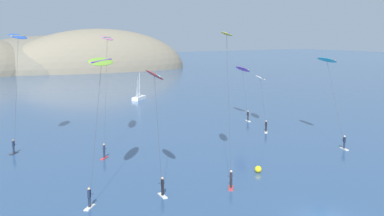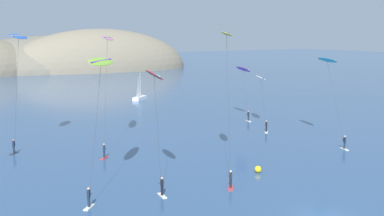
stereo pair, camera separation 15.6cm
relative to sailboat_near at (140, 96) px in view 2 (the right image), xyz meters
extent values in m
ellipsoid|color=#7A705B|center=(24.13, 83.81, -0.64)|extent=(73.09, 30.51, 31.79)
ellipsoid|color=#6B6656|center=(11.13, 97.63, -0.64)|extent=(84.77, 52.94, 26.78)
cube|color=white|center=(-0.23, -0.20, -0.29)|extent=(4.54, 4.21, 0.70)
cone|color=white|center=(1.58, 1.38, -0.29)|extent=(2.06, 1.92, 0.67)
cylinder|color=#B2B2B7|center=(0.00, 0.00, 2.56)|extent=(0.12, 0.12, 5.00)
pyramid|color=white|center=(-0.68, -0.60, 2.38)|extent=(1.41, 1.24, 4.25)
cylinder|color=#A5A5AD|center=(-0.68, -0.60, 0.31)|extent=(1.41, 1.24, 0.08)
cube|color=silver|center=(-0.13, -41.03, -0.60)|extent=(1.27, 1.41, 0.08)
cylinder|color=black|center=(-0.13, -41.03, -0.16)|extent=(0.22, 0.22, 0.80)
cube|color=black|center=(-0.13, -41.03, 0.54)|extent=(0.35, 0.39, 0.60)
sphere|color=tan|center=(-0.13, -41.03, 0.96)|extent=(0.22, 0.22, 0.22)
cylinder|color=black|center=(0.05, -40.73, 0.42)|extent=(0.49, 0.31, 0.04)
ellipsoid|color=white|center=(2.72, -36.21, 6.71)|extent=(3.78, 5.15, 0.68)
cylinder|color=black|center=(2.72, -36.21, 6.76)|extent=(2.65, 4.34, 0.16)
cylinder|color=#333338|center=(1.38, -38.47, 3.51)|extent=(2.70, 4.55, 6.20)
cube|color=silver|center=(-25.96, -57.18, -0.60)|extent=(0.63, 1.54, 0.08)
cylinder|color=black|center=(-25.96, -57.18, -0.16)|extent=(0.22, 0.22, 0.80)
cube|color=black|center=(-25.96, -57.18, 0.54)|extent=(0.29, 0.38, 0.60)
sphere|color=tan|center=(-25.96, -57.18, 0.96)|extent=(0.22, 0.22, 0.22)
cylinder|color=black|center=(-25.86, -56.84, 0.42)|extent=(0.54, 0.19, 0.04)
ellipsoid|color=red|center=(-25.15, -54.40, 9.69)|extent=(2.65, 4.93, 0.98)
cylinder|color=#23D6DB|center=(-25.15, -54.40, 9.74)|extent=(1.41, 4.36, 0.16)
cylinder|color=#333338|center=(-25.51, -55.62, 5.00)|extent=(0.74, 2.47, 9.18)
cube|color=silver|center=(-32.34, -56.50, -0.60)|extent=(1.32, 1.36, 0.08)
cylinder|color=#192338|center=(-32.34, -56.50, -0.16)|extent=(0.22, 0.22, 0.80)
cube|color=#192338|center=(-32.34, -56.50, 0.54)|extent=(0.37, 0.39, 0.60)
sphere|color=tan|center=(-32.34, -56.50, 0.96)|extent=(0.22, 0.22, 0.22)
cylinder|color=black|center=(-32.13, -56.23, 0.42)|extent=(0.46, 0.37, 0.04)
ellipsoid|color=#8CD12D|center=(-29.57, -53.01, 10.94)|extent=(4.89, 5.69, 0.78)
cylinder|color=#722DD1|center=(-29.57, -53.01, 10.99)|extent=(3.83, 4.76, 0.16)
cylinder|color=#333338|center=(-30.85, -54.62, 5.63)|extent=(2.59, 3.24, 10.43)
cube|color=#2D2D33|center=(-33.53, -34.66, -0.60)|extent=(1.29, 1.39, 0.08)
cylinder|color=#192338|center=(-33.53, -34.66, -0.16)|extent=(0.22, 0.22, 0.80)
cube|color=#192338|center=(-33.53, -34.66, 0.54)|extent=(0.36, 0.39, 0.60)
sphere|color=#9E7051|center=(-33.53, -34.66, 0.96)|extent=(0.22, 0.22, 0.22)
cylinder|color=black|center=(-33.33, -34.37, 0.42)|extent=(0.48, 0.34, 0.04)
ellipsoid|color=blue|center=(-31.69, -31.93, 13.00)|extent=(3.80, 4.60, 0.80)
cylinder|color=gold|center=(-31.69, -31.93, 13.05)|extent=(2.52, 3.64, 0.16)
cylinder|color=#333338|center=(-32.51, -33.15, 6.66)|extent=(1.67, 2.48, 12.49)
cube|color=red|center=(-25.34, -42.40, -0.60)|extent=(1.35, 1.33, 0.08)
cylinder|color=#192338|center=(-25.34, -42.40, -0.16)|extent=(0.22, 0.22, 0.80)
cube|color=#192338|center=(-25.34, -42.40, 0.54)|extent=(0.34, 0.39, 0.60)
sphere|color=tan|center=(-25.34, -42.40, 0.96)|extent=(0.22, 0.22, 0.22)
cylinder|color=black|center=(-25.17, -42.10, 0.42)|extent=(0.50, 0.31, 0.04)
ellipsoid|color=pink|center=(-22.70, -37.78, 12.81)|extent=(4.25, 6.06, 0.70)
cylinder|color=#14895B|center=(-22.70, -37.78, 12.86)|extent=(3.08, 5.21, 0.16)
cylinder|color=#333338|center=(-23.93, -39.94, 6.56)|extent=(2.50, 4.34, 12.30)
cube|color=silver|center=(3.28, -32.72, -0.60)|extent=(0.83, 1.55, 0.08)
cylinder|color=black|center=(3.28, -32.72, -0.16)|extent=(0.22, 0.22, 0.80)
cube|color=black|center=(3.28, -32.72, 0.54)|extent=(0.29, 0.38, 0.60)
sphere|color=tan|center=(3.28, -32.72, 0.96)|extent=(0.22, 0.22, 0.22)
cylinder|color=black|center=(3.38, -32.38, 0.42)|extent=(0.54, 0.19, 0.04)
ellipsoid|color=purple|center=(4.02, -30.17, 7.58)|extent=(2.76, 5.43, 0.95)
cylinder|color=#7ACC42|center=(4.02, -30.17, 7.63)|extent=(1.56, 4.84, 0.16)
cylinder|color=#333338|center=(3.70, -31.27, 3.95)|extent=(0.68, 2.24, 7.07)
cube|color=silver|center=(1.13, -54.00, -0.60)|extent=(0.88, 1.55, 0.08)
cylinder|color=#192338|center=(1.13, -54.00, -0.16)|extent=(0.22, 0.22, 0.80)
cube|color=#192338|center=(1.13, -54.00, 0.54)|extent=(0.31, 0.39, 0.60)
sphere|color=beige|center=(1.13, -54.00, 0.96)|extent=(0.22, 0.22, 0.22)
cylinder|color=black|center=(1.25, -53.67, 0.42)|extent=(0.53, 0.23, 0.04)
ellipsoid|color=#23B2C6|center=(3.08, -48.91, 9.95)|extent=(2.90, 4.99, 0.79)
cylinder|color=#DB4C38|center=(3.08, -48.91, 10.00)|extent=(1.80, 4.38, 0.16)
cylinder|color=#333338|center=(2.17, -51.29, 5.13)|extent=(1.85, 4.79, 9.44)
cube|color=red|center=(-19.66, -58.67, -0.60)|extent=(1.24, 1.43, 0.08)
cylinder|color=black|center=(-19.66, -58.67, -0.16)|extent=(0.22, 0.22, 0.80)
cube|color=black|center=(-19.66, -58.67, 0.54)|extent=(0.35, 0.39, 0.60)
sphere|color=beige|center=(-19.66, -58.67, 0.96)|extent=(0.22, 0.22, 0.22)
cylinder|color=black|center=(-19.48, -58.37, 0.42)|extent=(0.49, 0.32, 0.04)
ellipsoid|color=yellow|center=(-16.77, -53.84, 13.31)|extent=(3.41, 4.67, 0.57)
cylinder|color=#1432E0|center=(-16.77, -53.84, 13.36)|extent=(2.46, 3.97, 0.16)
cylinder|color=#333338|center=(-18.12, -56.11, 6.81)|extent=(2.74, 4.56, 12.80)
sphere|color=yellow|center=(-14.27, -56.08, -0.29)|extent=(0.70, 0.70, 0.70)
camera|label=1|loc=(-45.28, -92.45, 13.33)|focal=45.00mm
camera|label=2|loc=(-45.14, -92.53, 13.33)|focal=45.00mm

